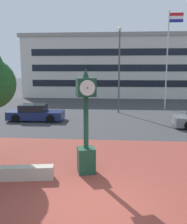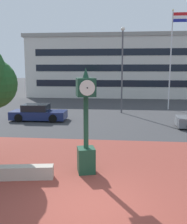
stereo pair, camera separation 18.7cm
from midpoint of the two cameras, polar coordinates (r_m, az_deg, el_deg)
The scene contains 8 objects.
ground_plane at distance 8.18m, azimuth -0.02°, elevation -20.12°, with size 200.00×200.00×0.00m, color #38383A.
plaza_brick_paving at distance 9.55m, azimuth 0.96°, elevation -15.47°, with size 44.00×11.11×0.01m, color brown.
planter_wall at distance 10.16m, azimuth -17.70°, elevation -12.84°, with size 3.20×0.40×0.50m, color #ADA393.
street_clock at distance 9.82m, azimuth -1.14°, elevation -3.31°, with size 0.85×0.87×4.10m.
car_street_mid at distance 20.59m, azimuth -12.05°, elevation -0.26°, with size 4.34×1.89×1.28m.
flagpole_primary at distance 26.48m, azimuth 17.39°, elevation 12.35°, with size 1.41×0.14×9.57m.
civic_building at distance 41.40m, azimuth 9.80°, elevation 10.05°, with size 32.11×13.70×8.76m.
street_lamp_post at distance 23.47m, azimuth 6.69°, elevation 11.01°, with size 0.36×0.36×7.69m.
Camera 2 is at (0.81, -7.05, 4.07)m, focal length 40.82 mm.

